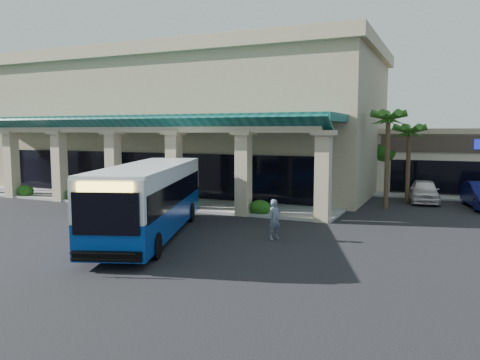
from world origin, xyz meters
The scene contains 9 objects.
ground centered at (0.00, 0.00, 0.00)m, with size 110.00×110.00×0.00m, color black.
main_building centered at (-8.00, 16.00, 5.67)m, with size 30.80×14.80×11.35m, color tan, non-canonical shape.
arcade centered at (-8.00, 6.80, 2.85)m, with size 30.00×6.20×5.70m, color #0B423E, non-canonical shape.
palm_0 centered at (8.50, 11.00, 3.30)m, with size 2.40×2.40×6.60m, color #285B18, non-canonical shape.
palm_1 centered at (9.50, 14.00, 2.90)m, with size 2.40×2.40×5.80m, color #285B18, non-canonical shape.
broadleaf_tree centered at (7.50, 19.00, 2.41)m, with size 2.60×2.60×4.81m, color #1A4910, non-canonical shape.
transit_bus centered at (-0.29, -1.20, 1.61)m, with size 2.68×11.52×3.22m, color #073795, non-canonical shape.
pedestrian centered at (5.06, 0.47, 0.88)m, with size 0.64×0.42×1.76m, color slate.
car_silver centered at (10.54, 14.51, 0.75)m, with size 1.78×4.42×1.51m, color white.
Camera 1 is at (11.82, -18.52, 4.72)m, focal length 35.00 mm.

